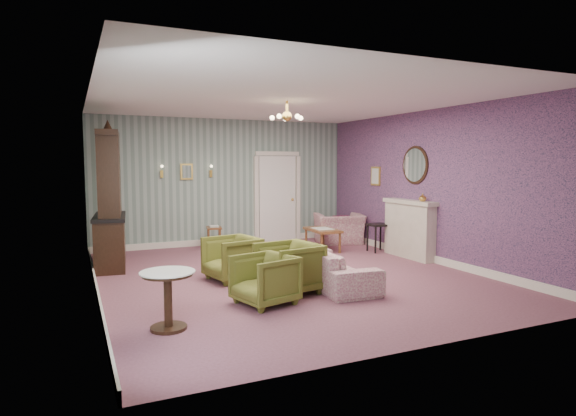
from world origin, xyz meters
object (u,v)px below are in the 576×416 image
olive_chair_a (265,277)px  olive_chair_b (289,265)px  sofa_chintz (331,260)px  dresser (109,196)px  wingback_chair (339,224)px  fireplace (409,229)px  coffee_table (322,240)px  pedestal_table (168,300)px  olive_chair_c (232,256)px  side_table_black (378,238)px

olive_chair_a → olive_chair_b: bearing=111.1°
sofa_chintz → dresser: 4.21m
olive_chair_b → dresser: 3.81m
wingback_chair → fireplace: fireplace is taller
dresser → coffee_table: bearing=3.9°
fireplace → olive_chair_a: bearing=-154.8°
wingback_chair → pedestal_table: (-4.77, -4.32, -0.13)m
olive_chair_b → sofa_chintz: (0.81, 0.18, -0.02)m
olive_chair_a → olive_chair_b: (0.53, 0.39, 0.04)m
olive_chair_a → sofa_chintz: (1.34, 0.57, 0.02)m
coffee_table → pedestal_table: pedestal_table is taller
fireplace → olive_chair_b: bearing=-156.8°
olive_chair_c → olive_chair_b: bearing=13.4°
dresser → olive_chair_a: bearing=-57.2°
olive_chair_a → coffee_table: (2.60, 3.19, -0.13)m
wingback_chair → fireplace: (0.40, -2.06, 0.11)m
side_table_black → pedestal_table: pedestal_table is taller
pedestal_table → olive_chair_c: bearing=54.7°
sofa_chintz → coffee_table: (1.27, 2.62, -0.14)m
olive_chair_b → olive_chair_c: bearing=-163.5°
fireplace → coffee_table: bearing=131.2°
pedestal_table → olive_chair_b: bearing=24.2°
sofa_chintz → wingback_chair: 3.89m
olive_chair_a → coffee_table: 4.12m
wingback_chair → pedestal_table: 6.44m
olive_chair_b → wingback_chair: wingback_chair is taller
pedestal_table → olive_chair_a: bearing=18.7°
olive_chair_c → fireplace: bearing=83.0°
olive_chair_c → sofa_chintz: (1.32, -0.91, -0.01)m
olive_chair_c → pedestal_table: (-1.37, -1.94, -0.05)m
sofa_chintz → olive_chair_b: bearing=106.8°
olive_chair_b → dresser: size_ratio=0.31×
olive_chair_c → coffee_table: size_ratio=0.82×
coffee_table → olive_chair_b: bearing=-126.5°
coffee_table → pedestal_table: bearing=-137.4°
dresser → pedestal_table: bearing=-78.9°
dresser → pedestal_table: dresser is taller
olive_chair_b → olive_chair_a: bearing=-62.6°
dresser → fireplace: size_ratio=1.86×
coffee_table → pedestal_table: 5.38m
olive_chair_b → pedestal_table: (-1.89, -0.85, -0.07)m
dresser → wingback_chair: bearing=11.8°
pedestal_table → wingback_chair: bearing=42.2°
olive_chair_a → coffee_table: size_ratio=0.78×
wingback_chair → side_table_black: bearing=115.3°
olive_chair_c → coffee_table: olive_chair_c is taller
olive_chair_b → sofa_chintz: olive_chair_b is taller
olive_chair_b → sofa_chintz: bearing=93.7°
wingback_chair → side_table_black: (0.19, -1.30, -0.17)m
olive_chair_a → dresser: dresser is taller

